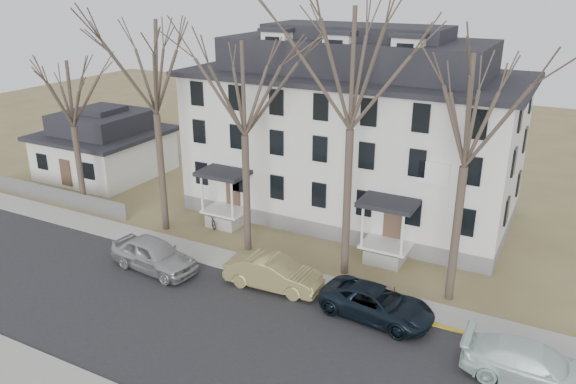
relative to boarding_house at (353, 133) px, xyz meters
The scene contains 17 objects.
ground 18.85m from the boarding_house, 83.64° to the right, with size 120.00×120.00×0.00m, color olive.
main_road 16.96m from the boarding_house, 82.85° to the right, with size 120.00×10.00×0.04m, color #27272A.
far_sidewalk 11.49m from the boarding_house, 78.64° to the right, with size 120.00×2.00×0.08m, color #A09F97.
yellow_curb 13.99m from the boarding_house, 57.18° to the right, with size 14.00×0.25×0.06m, color gold.
boarding_house is the anchor object (origin of this frame).
small_house 20.34m from the boarding_house, behind, with size 8.70×8.70×5.00m.
fence 21.48m from the boarding_house, 156.01° to the right, with size 14.00×0.06×1.20m, color gray.
tree_far_left 13.12m from the boarding_house, 137.82° to the right, with size 8.40×8.40×13.72m.
tree_mid_left 9.66m from the boarding_house, 110.20° to the right, with size 7.80×7.80×12.74m.
tree_center 10.39m from the boarding_house, 69.80° to the right, with size 9.00×9.00×14.70m.
tree_mid_right 12.51m from the boarding_house, 43.81° to the right, with size 7.80×7.80×12.74m.
tree_bungalow 18.17m from the boarding_house, 152.99° to the right, with size 6.60×6.60×10.78m.
car_silver 14.72m from the boarding_house, 115.70° to the right, with size 2.05×5.10×1.74m, color #A9A9A9.
car_tan 12.18m from the boarding_house, 87.78° to the right, with size 1.72×4.93×1.63m, color #91874E.
car_navy 13.69m from the boarding_house, 62.55° to the right, with size 2.41×5.24×1.45m, color black.
car_white 18.66m from the boarding_house, 45.44° to the right, with size 2.15×5.28×1.53m, color white.
bicycle_left 10.62m from the boarding_house, 135.31° to the right, with size 0.61×1.76×0.93m, color black.
Camera 1 is at (10.67, -14.90, 14.58)m, focal length 35.00 mm.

